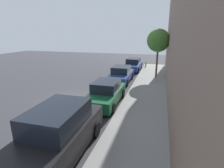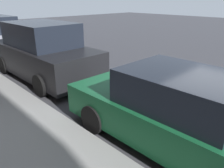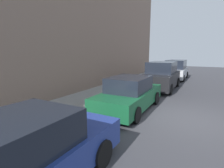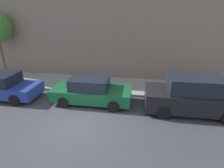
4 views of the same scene
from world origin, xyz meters
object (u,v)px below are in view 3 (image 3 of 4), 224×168
parked_sedan_fourth (19,160)px  parked_sedan_third (130,94)px  parked_minivan_nearest (176,70)px  parking_meter_near (159,68)px  parked_suv_second (161,76)px

parked_sedan_fourth → parked_sedan_third: bearing=-87.5°
parked_minivan_nearest → parking_meter_near: size_ratio=3.52×
parked_minivan_nearest → parked_sedan_fourth: (0.01, 16.79, -0.20)m
parked_sedan_third → parking_meter_near: bearing=-82.4°
parked_suv_second → parking_meter_near: 6.21m
parked_sedan_third → parking_meter_near: parking_meter_near is taller
parked_minivan_nearest → parked_suv_second: (0.09, 5.74, 0.01)m
parked_suv_second → parked_sedan_fourth: size_ratio=1.07×
parked_minivan_nearest → parked_sedan_third: (0.25, 11.19, -0.20)m
parked_sedan_third → parked_sedan_fourth: bearing=92.5°
parked_sedan_third → parked_suv_second: bearing=-91.7°
parked_sedan_fourth → parking_meter_near: parking_meter_near is taller
parked_sedan_fourth → parking_meter_near: bearing=-84.1°
parked_suv_second → parked_sedan_fourth: 11.06m
parked_sedan_fourth → parked_minivan_nearest: bearing=-90.0°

